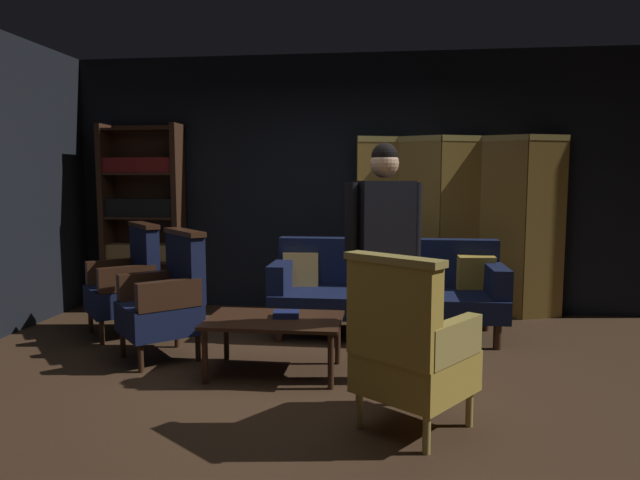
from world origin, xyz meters
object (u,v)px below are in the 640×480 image
(folding_screen, at_px, (460,224))
(book_navy_cloth, at_px, (286,314))
(bookshelf, at_px, (144,214))
(armchair_wing_left, at_px, (167,298))
(armchair_wing_right, at_px, (128,282))
(standing_figure, at_px, (384,240))
(coffee_table, at_px, (274,324))
(velvet_couch, at_px, (386,286))
(armchair_gilt_accent, at_px, (409,348))

(folding_screen, height_order, book_navy_cloth, folding_screen)
(bookshelf, height_order, armchair_wing_left, bookshelf)
(folding_screen, xyz_separation_m, armchair_wing_left, (-2.52, -1.71, -0.50))
(armchair_wing_right, xyz_separation_m, standing_figure, (2.38, -0.97, 0.54))
(coffee_table, relative_size, armchair_wing_right, 0.96)
(velvet_couch, bearing_deg, armchair_gilt_accent, -86.30)
(coffee_table, bearing_deg, armchair_wing_right, 150.14)
(armchair_gilt_accent, bearing_deg, standing_figure, 101.20)
(folding_screen, distance_m, velvet_couch, 1.20)
(bookshelf, relative_size, armchair_wing_right, 1.97)
(armchair_gilt_accent, height_order, book_navy_cloth, armchair_gilt_accent)
(bookshelf, bearing_deg, folding_screen, 0.25)
(bookshelf, relative_size, standing_figure, 1.20)
(armchair_wing_right, bearing_deg, book_navy_cloth, -27.24)
(standing_figure, bearing_deg, folding_screen, 69.14)
(standing_figure, bearing_deg, book_navy_cloth, 170.48)
(armchair_wing_left, bearing_deg, folding_screen, 34.14)
(folding_screen, xyz_separation_m, coffee_table, (-1.58, -1.98, -0.61))
(book_navy_cloth, bearing_deg, armchair_gilt_accent, -46.25)
(folding_screen, bearing_deg, coffee_table, -128.63)
(armchair_gilt_accent, distance_m, book_navy_cloth, 1.27)
(armchair_gilt_accent, bearing_deg, armchair_wing_left, 149.18)
(folding_screen, bearing_deg, armchair_wing_right, -161.23)
(velvet_couch, relative_size, coffee_table, 2.12)
(bookshelf, bearing_deg, armchair_wing_left, -61.13)
(velvet_couch, relative_size, standing_figure, 1.25)
(armchair_gilt_accent, bearing_deg, folding_screen, 77.66)
(folding_screen, height_order, velvet_couch, folding_screen)
(armchair_gilt_accent, xyz_separation_m, armchair_wing_left, (-1.90, 1.13, 0.00))
(coffee_table, relative_size, standing_figure, 0.59)
(bookshelf, distance_m, book_navy_cloth, 2.80)
(bookshelf, distance_m, velvet_couch, 2.87)
(coffee_table, height_order, book_navy_cloth, book_navy_cloth)
(bookshelf, xyz_separation_m, armchair_wing_right, (0.30, -1.06, -0.57))
(bookshelf, xyz_separation_m, armchair_gilt_accent, (2.83, -2.83, -0.57))
(armchair_wing_left, distance_m, standing_figure, 1.85)
(armchair_gilt_accent, bearing_deg, velvet_couch, 93.70)
(bookshelf, relative_size, armchair_wing_left, 1.97)
(velvet_couch, relative_size, armchair_wing_left, 2.04)
(bookshelf, xyz_separation_m, velvet_couch, (2.70, -0.74, -0.61))
(coffee_table, relative_size, book_navy_cloth, 5.21)
(book_navy_cloth, bearing_deg, armchair_wing_left, 168.05)
(coffee_table, distance_m, armchair_gilt_accent, 1.30)
(armchair_wing_right, height_order, standing_figure, standing_figure)
(bookshelf, bearing_deg, armchair_wing_right, -74.23)
(armchair_wing_left, bearing_deg, armchair_wing_right, 134.93)
(folding_screen, bearing_deg, armchair_gilt_accent, -102.34)
(bookshelf, height_order, velvet_couch, bookshelf)
(coffee_table, height_order, standing_figure, standing_figure)
(folding_screen, relative_size, book_navy_cloth, 11.29)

